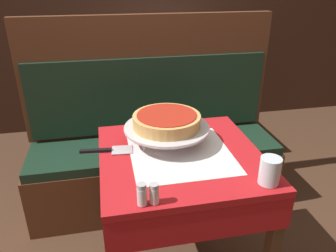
% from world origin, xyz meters
% --- Properties ---
extents(dining_table_front, '(0.70, 0.70, 0.77)m').
position_xyz_m(dining_table_front, '(0.00, 0.00, 0.66)').
color(dining_table_front, red).
rests_on(dining_table_front, ground_plane).
extents(dining_table_rear, '(0.82, 0.82, 0.78)m').
position_xyz_m(dining_table_rear, '(0.27, 1.50, 0.68)').
color(dining_table_rear, beige).
rests_on(dining_table_rear, ground_plane).
extents(booth_bench, '(1.65, 0.47, 1.26)m').
position_xyz_m(booth_bench, '(-0.01, 0.73, 0.36)').
color(booth_bench, brown).
rests_on(booth_bench, ground_plane).
extents(back_wall_panel, '(6.00, 0.04, 2.40)m').
position_xyz_m(back_wall_panel, '(0.00, 2.08, 1.20)').
color(back_wall_panel, '#3D2319').
rests_on(back_wall_panel, ground_plane).
extents(pizza_pan_stand, '(0.39, 0.39, 0.08)m').
position_xyz_m(pizza_pan_stand, '(-0.04, 0.11, 0.84)').
color(pizza_pan_stand, '#ADADB2').
rests_on(pizza_pan_stand, dining_table_front).
extents(deep_dish_pizza, '(0.31, 0.31, 0.06)m').
position_xyz_m(deep_dish_pizza, '(-0.04, 0.11, 0.88)').
color(deep_dish_pizza, tan).
rests_on(deep_dish_pizza, pizza_pan_stand).
extents(pizza_server, '(0.24, 0.09, 0.01)m').
position_xyz_m(pizza_server, '(-0.31, 0.08, 0.77)').
color(pizza_server, '#BCBCC1').
rests_on(pizza_server, dining_table_front).
extents(water_glass_near, '(0.08, 0.08, 0.11)m').
position_xyz_m(water_glass_near, '(0.27, -0.28, 0.82)').
color(water_glass_near, silver).
rests_on(water_glass_near, dining_table_front).
extents(salt_shaker, '(0.03, 0.03, 0.08)m').
position_xyz_m(salt_shaker, '(-0.21, -0.31, 0.81)').
color(salt_shaker, silver).
rests_on(salt_shaker, dining_table_front).
extents(pepper_shaker, '(0.03, 0.03, 0.08)m').
position_xyz_m(pepper_shaker, '(-0.17, -0.31, 0.81)').
color(pepper_shaker, silver).
rests_on(pepper_shaker, dining_table_front).
extents(napkin_holder, '(0.10, 0.05, 0.09)m').
position_xyz_m(napkin_holder, '(-0.00, 0.31, 0.82)').
color(napkin_holder, '#B2B2B7').
rests_on(napkin_holder, dining_table_front).
extents(condiment_caddy, '(0.12, 0.12, 0.16)m').
position_xyz_m(condiment_caddy, '(0.26, 1.59, 0.82)').
color(condiment_caddy, black).
rests_on(condiment_caddy, dining_table_rear).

